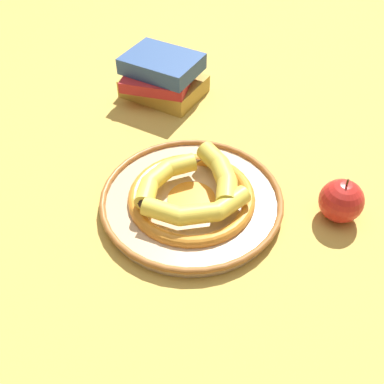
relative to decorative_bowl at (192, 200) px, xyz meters
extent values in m
plane|color=gold|center=(0.03, 0.00, -0.02)|extent=(2.80, 2.80, 0.00)
cylinder|color=tan|center=(0.00, 0.00, -0.01)|extent=(0.33, 0.33, 0.02)
torus|color=orange|center=(0.00, 0.00, 0.01)|extent=(0.24, 0.24, 0.02)
cylinder|color=orange|center=(0.00, 0.00, 0.00)|extent=(0.09, 0.09, 0.00)
torus|color=#995B28|center=(0.00, 0.00, 0.00)|extent=(0.34, 0.34, 0.01)
cylinder|color=yellow|center=(0.00, -0.06, 0.03)|extent=(0.05, 0.04, 0.03)
cylinder|color=yellow|center=(0.05, -0.05, 0.03)|extent=(0.06, 0.06, 0.03)
cylinder|color=yellow|center=(0.08, -0.01, 0.03)|extent=(0.05, 0.06, 0.03)
sphere|color=yellow|center=(0.03, -0.06, 0.03)|extent=(0.03, 0.03, 0.03)
sphere|color=yellow|center=(0.07, -0.03, 0.03)|extent=(0.03, 0.03, 0.03)
cone|color=#472D19|center=(-0.03, -0.06, 0.03)|extent=(0.03, 0.03, 0.03)
sphere|color=black|center=(0.09, 0.01, 0.03)|extent=(0.02, 0.02, 0.02)
cylinder|color=yellow|center=(0.07, 0.04, 0.03)|extent=(0.07, 0.07, 0.03)
cylinder|color=yellow|center=(0.01, 0.07, 0.03)|extent=(0.07, 0.04, 0.03)
cylinder|color=yellow|center=(-0.05, 0.06, 0.03)|extent=(0.07, 0.06, 0.03)
sphere|color=yellow|center=(0.04, 0.06, 0.03)|extent=(0.03, 0.03, 0.03)
sphere|color=yellow|center=(-0.02, 0.07, 0.03)|extent=(0.03, 0.03, 0.03)
cone|color=#472D19|center=(0.09, 0.02, 0.03)|extent=(0.04, 0.04, 0.03)
sphere|color=black|center=(-0.08, 0.05, 0.03)|extent=(0.02, 0.02, 0.02)
cylinder|color=gold|center=(-0.05, 0.04, 0.04)|extent=(0.06, 0.06, 0.04)
cylinder|color=gold|center=(-0.07, -0.01, 0.04)|extent=(0.04, 0.05, 0.04)
cylinder|color=gold|center=(-0.06, -0.06, 0.04)|extent=(0.05, 0.06, 0.04)
sphere|color=gold|center=(-0.06, 0.01, 0.04)|extent=(0.04, 0.04, 0.04)
sphere|color=gold|center=(-0.07, -0.04, 0.04)|extent=(0.04, 0.04, 0.04)
cone|color=#472D19|center=(-0.04, 0.06, 0.04)|extent=(0.04, 0.04, 0.03)
sphere|color=black|center=(-0.06, -0.09, 0.04)|extent=(0.02, 0.02, 0.02)
cube|color=#B28933|center=(-0.06, -0.39, 0.01)|extent=(0.22, 0.23, 0.04)
cube|color=white|center=(-0.06, -0.39, 0.01)|extent=(0.21, 0.22, 0.03)
cube|color=#AD2328|center=(-0.05, -0.38, 0.04)|extent=(0.21, 0.21, 0.03)
cube|color=white|center=(-0.05, -0.38, 0.04)|extent=(0.20, 0.20, 0.02)
cube|color=#2D4C84|center=(-0.05, -0.38, 0.07)|extent=(0.21, 0.21, 0.04)
cube|color=white|center=(-0.05, -0.38, 0.07)|extent=(0.20, 0.20, 0.03)
sphere|color=red|center=(-0.24, 0.11, 0.02)|extent=(0.08, 0.08, 0.08)
cylinder|color=#4C3319|center=(-0.24, 0.11, 0.07)|extent=(0.00, 0.00, 0.01)
camera|label=1|loc=(0.19, 0.55, 0.60)|focal=42.00mm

